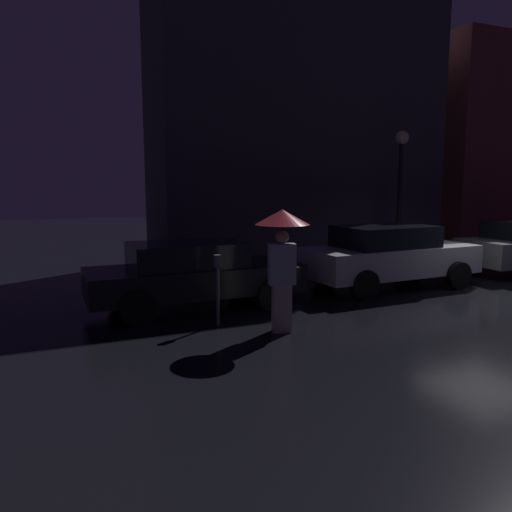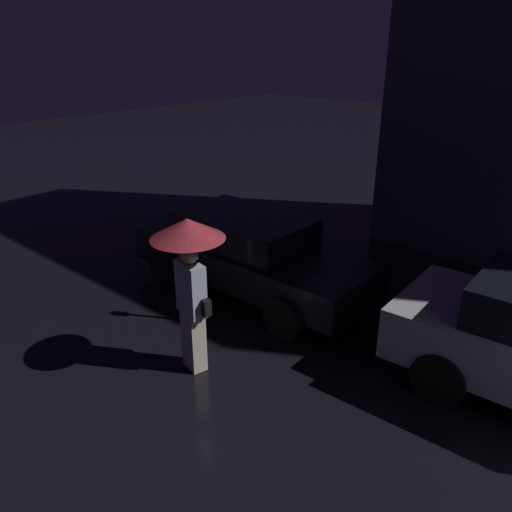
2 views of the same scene
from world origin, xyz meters
TOP-DOWN VIEW (x-y plane):
  - ground_plane at (0.00, 0.00)m, footprint 60.00×60.00m
  - building_facade_left at (-1.67, 6.50)m, footprint 9.79×3.00m
  - parked_car_black at (-6.93, 1.26)m, footprint 4.41×1.87m
  - parked_car_silver at (-1.83, 1.38)m, footprint 4.54×1.99m
  - pedestrian_with_umbrella at (-5.98, -0.97)m, footprint 0.94×0.94m
  - parking_meter at (-6.87, -0.12)m, footprint 0.12×0.10m
  - street_lamp_near at (0.57, 4.00)m, footprint 0.42×0.42m

SIDE VIEW (x-z plane):
  - ground_plane at x=0.00m, z-range 0.00..0.00m
  - parked_car_black at x=-6.93m, z-range 0.04..1.44m
  - parking_meter at x=-6.87m, z-range 0.15..1.46m
  - parked_car_silver at x=-1.83m, z-range 0.04..1.59m
  - pedestrian_with_umbrella at x=-5.98m, z-range 0.52..2.68m
  - street_lamp_near at x=0.57m, z-range 0.83..5.01m
  - building_facade_left at x=-1.67m, z-range 0.00..9.82m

